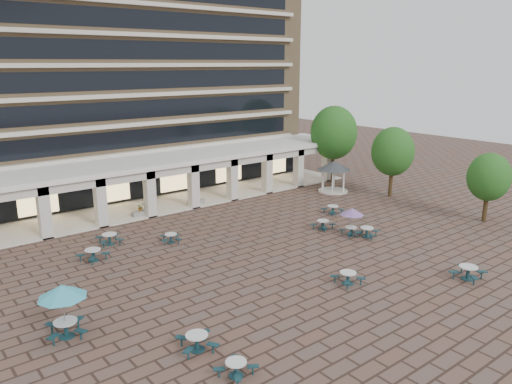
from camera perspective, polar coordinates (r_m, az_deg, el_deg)
ground at (r=33.96m, az=0.97°, el=-7.05°), size 120.00×120.00×0.00m
apartment_building at (r=53.70m, az=-17.09°, el=14.05°), size 40.00×15.50×25.20m
retail_arcade at (r=45.01m, az=-11.10°, el=2.10°), size 42.00×6.60×4.40m
picnic_table_0 at (r=21.69m, az=-2.30°, el=-19.39°), size 1.75×1.75×0.67m
picnic_table_1 at (r=29.91m, az=10.46°, el=-9.51°), size 1.73×1.73×0.72m
picnic_table_3 at (r=32.54m, az=23.07°, el=-8.36°), size 2.00×2.00×0.81m
picnic_table_4 at (r=25.04m, az=-21.27°, el=-10.74°), size 2.27×2.27×2.62m
picnic_table_5 at (r=23.42m, az=-6.77°, el=-16.52°), size 2.00×2.00×0.77m
picnic_table_7 at (r=38.96m, az=7.67°, el=-3.64°), size 1.72×1.72×0.70m
picnic_table_8 at (r=34.34m, az=-18.13°, el=-6.74°), size 2.08×2.08×0.77m
picnic_table_9 at (r=36.95m, az=-16.40°, el=-5.08°), size 1.92×1.92×0.77m
picnic_table_10 at (r=37.82m, az=12.55°, el=-4.41°), size 1.98×1.98×0.73m
picnic_table_11 at (r=37.53m, az=10.92°, el=-2.33°), size 1.81×1.81×2.09m
picnic_table_12 at (r=36.35m, az=-9.70°, el=-5.13°), size 1.79×1.79×0.65m
picnic_table_13 at (r=43.01m, az=8.77°, el=-1.93°), size 1.74×1.74×0.71m
gazebo at (r=49.98m, az=8.88°, el=2.62°), size 3.29×3.29×3.06m
tree_east_a at (r=48.89m, az=15.37°, el=4.47°), size 4.03×4.03×6.71m
tree_east_b at (r=43.88m, az=25.08°, el=1.54°), size 3.37×3.37×5.62m
tree_east_c at (r=53.56m, az=8.88°, el=6.71°), size 4.91×4.91×8.18m
planter_left at (r=42.80m, az=-13.04°, el=-2.21°), size 1.50×0.72×1.16m
planter_right at (r=45.27m, az=-6.85°, el=-0.93°), size 1.50×0.77×1.25m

